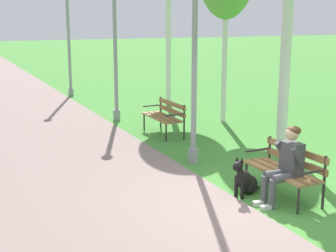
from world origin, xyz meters
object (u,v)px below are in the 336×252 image
Objects in this scene: person_seated_on_near_bench at (286,162)px; park_bench_mid at (165,114)px; lamp_post_near at (195,49)px; park_bench_near at (286,167)px; dog_black at (245,180)px; lamp_post_far at (68,34)px; lamp_post_mid at (115,49)px.

park_bench_mid is at bearing 87.21° from person_seated_on_near_bench.
lamp_post_near is (-0.52, -2.49, 1.78)m from park_bench_mid.
park_bench_near is 0.70m from dog_black.
park_bench_mid is (0.04, 4.81, 0.00)m from park_bench_near.
lamp_post_near reaches higher than park_bench_near.
dog_black is at bearing -92.41° from lamp_post_near.
lamp_post_near reaches higher than park_bench_mid.
lamp_post_near is 9.59m from lamp_post_far.
person_seated_on_near_bench is (-0.21, -0.25, 0.17)m from park_bench_near.
lamp_post_mid is 4.91m from lamp_post_far.
lamp_post_near reaches higher than person_seated_on_near_bench.
lamp_post_near is at bearing 96.15° from person_seated_on_near_bench.
lamp_post_near is at bearing -101.83° from park_bench_mid.
person_seated_on_near_bench reaches higher than park_bench_near.
lamp_post_far is (-0.66, 7.09, 1.81)m from park_bench_mid.
park_bench_mid is 5.06m from person_seated_on_near_bench.
lamp_post_near is at bearing -89.17° from lamp_post_far.
park_bench_near is 1.00× the size of park_bench_mid.
lamp_post_near reaches higher than dog_black.
person_seated_on_near_bench is 0.28× the size of lamp_post_near.
park_bench_near is 0.33× the size of lamp_post_far.
person_seated_on_near_bench is at bearing -83.85° from lamp_post_near.
park_bench_near is 0.36m from person_seated_on_near_bench.
lamp_post_far is at bearing 95.33° from park_bench_mid.
lamp_post_mid is (-0.01, 4.69, -0.27)m from lamp_post_near.
park_bench_mid is 1.20× the size of person_seated_on_near_bench.
dog_black is (-0.57, 0.32, -0.25)m from park_bench_near.
dog_black is (-0.36, 0.57, -0.42)m from person_seated_on_near_bench.
park_bench_near is 7.19m from lamp_post_mid.
lamp_post_far is (-0.13, 4.90, 0.30)m from lamp_post_mid.
lamp_post_far is (-0.06, 11.58, 2.07)m from dog_black.
lamp_post_far is at bearing 93.00° from park_bench_near.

